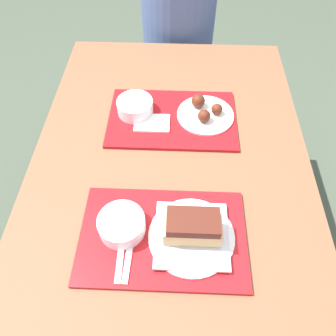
{
  "coord_description": "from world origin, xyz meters",
  "views": [
    {
      "loc": [
        0.02,
        -0.6,
        1.57
      ],
      "look_at": [
        -0.01,
        0.01,
        0.77
      ],
      "focal_mm": 35.0,
      "sensor_mm": 36.0,
      "label": 1
    }
  ],
  "objects": [
    {
      "name": "picnic_bench_far",
      "position": [
        0.0,
        0.98,
        0.37
      ],
      "size": [
        0.87,
        0.28,
        0.44
      ],
      "color": "brown",
      "rests_on": "ground_plane"
    },
    {
      "name": "plastic_knife_near",
      "position": [
        -0.1,
        -0.26,
        0.75
      ],
      "size": [
        0.02,
        0.17,
        0.0
      ],
      "color": "white",
      "rests_on": "tray_near"
    },
    {
      "name": "tray_near",
      "position": [
        -0.01,
        -0.2,
        0.74
      ],
      "size": [
        0.46,
        0.3,
        0.01
      ],
      "color": "#B21419",
      "rests_on": "picnic_table"
    },
    {
      "name": "person_seated_across",
      "position": [
        0.01,
        0.98,
        0.72
      ],
      "size": [
        0.36,
        0.36,
        0.69
      ],
      "color": "#4C6093",
      "rests_on": "picnic_bench_far"
    },
    {
      "name": "brisket_sandwich_plate",
      "position": [
        0.07,
        -0.21,
        0.78
      ],
      "size": [
        0.24,
        0.24,
        0.1
      ],
      "color": "white",
      "rests_on": "tray_near"
    },
    {
      "name": "napkin_far",
      "position": [
        -0.07,
        0.23,
        0.75
      ],
      "size": [
        0.12,
        0.09,
        0.01
      ],
      "color": "white",
      "rests_on": "tray_far"
    },
    {
      "name": "condiment_packet",
      "position": [
        0.0,
        -0.14,
        0.75
      ],
      "size": [
        0.04,
        0.03,
        0.01
      ],
      "color": "#3F3F47",
      "rests_on": "tray_near"
    },
    {
      "name": "ground_plane",
      "position": [
        0.0,
        0.0,
        0.0
      ],
      "size": [
        12.0,
        12.0,
        0.0
      ],
      "primitive_type": "plane",
      "color": "#424C3D"
    },
    {
      "name": "plastic_fork_near",
      "position": [
        -0.12,
        -0.26,
        0.75
      ],
      "size": [
        0.02,
        0.17,
        0.0
      ],
      "color": "white",
      "rests_on": "tray_near"
    },
    {
      "name": "tray_far",
      "position": [
        0.0,
        0.26,
        0.74
      ],
      "size": [
        0.46,
        0.3,
        0.01
      ],
      "color": "#B21419",
      "rests_on": "picnic_table"
    },
    {
      "name": "bowl_coleslaw_near",
      "position": [
        -0.12,
        -0.19,
        0.77
      ],
      "size": [
        0.13,
        0.13,
        0.05
      ],
      "color": "silver",
      "rests_on": "tray_near"
    },
    {
      "name": "picnic_table",
      "position": [
        0.0,
        0.0,
        0.64
      ],
      "size": [
        0.92,
        1.51,
        0.73
      ],
      "color": "brown",
      "rests_on": "ground_plane"
    },
    {
      "name": "wings_plate_far",
      "position": [
        0.12,
        0.28,
        0.76
      ],
      "size": [
        0.21,
        0.21,
        0.06
      ],
      "color": "white",
      "rests_on": "tray_far"
    },
    {
      "name": "bowl_coleslaw_far",
      "position": [
        -0.14,
        0.29,
        0.77
      ],
      "size": [
        0.13,
        0.13,
        0.05
      ],
      "color": "silver",
      "rests_on": "tray_far"
    }
  ]
}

